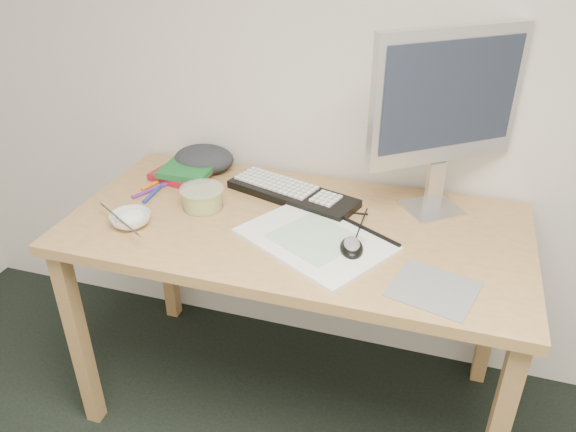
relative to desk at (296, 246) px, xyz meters
name	(u,v)px	position (x,y,z in m)	size (l,w,h in m)	color
desk	(296,246)	(0.00, 0.00, 0.00)	(1.40, 0.70, 0.75)	tan
mousepad	(434,289)	(0.43, -0.21, 0.08)	(0.20, 0.19, 0.00)	gray
sketchpad	(315,240)	(0.08, -0.08, 0.09)	(0.41, 0.29, 0.01)	white
keyboard	(293,194)	(-0.06, 0.16, 0.10)	(0.45, 0.14, 0.03)	black
monitor	(447,102)	(0.39, 0.21, 0.44)	(0.41, 0.32, 0.57)	silver
mouse	(352,244)	(0.20, -0.11, 0.11)	(0.07, 0.11, 0.04)	black
rice_bowl	(131,220)	(-0.48, -0.16, 0.10)	(0.12, 0.12, 0.04)	white
chopsticks	(119,219)	(-0.49, -0.20, 0.12)	(0.02, 0.02, 0.26)	silver
fruit_tub	(202,198)	(-0.32, 0.01, 0.12)	(0.14, 0.14, 0.07)	gold
book_red	(189,170)	(-0.47, 0.23, 0.09)	(0.18, 0.24, 0.02)	maroon
book_green	(193,165)	(-0.45, 0.23, 0.12)	(0.17, 0.24, 0.02)	#18632A
cloth_lump	(204,159)	(-0.43, 0.28, 0.12)	(0.19, 0.15, 0.08)	#292C31
pencil_pink	(300,221)	(0.01, 0.01, 0.09)	(0.01, 0.01, 0.20)	pink
pencil_tan	(321,213)	(0.06, 0.08, 0.09)	(0.01, 0.01, 0.16)	tan
pencil_black	(342,212)	(0.12, 0.11, 0.09)	(0.01, 0.01, 0.16)	black
marker_blue	(154,192)	(-0.51, 0.04, 0.09)	(0.01, 0.01, 0.14)	#1E30A6
marker_orange	(157,182)	(-0.54, 0.12, 0.09)	(0.01, 0.01, 0.14)	orange
marker_purple	(150,191)	(-0.53, 0.05, 0.09)	(0.01, 0.01, 0.14)	#662588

